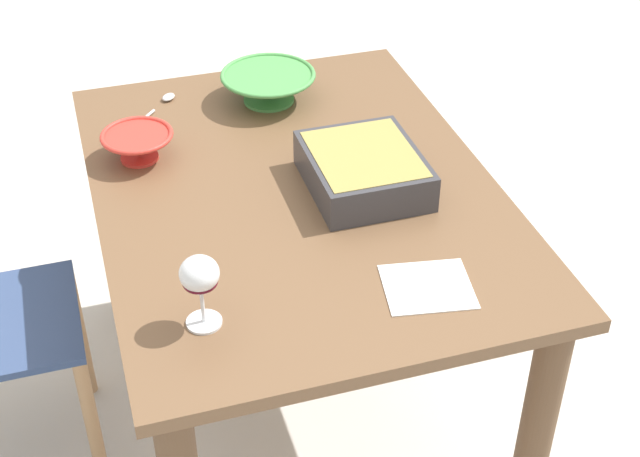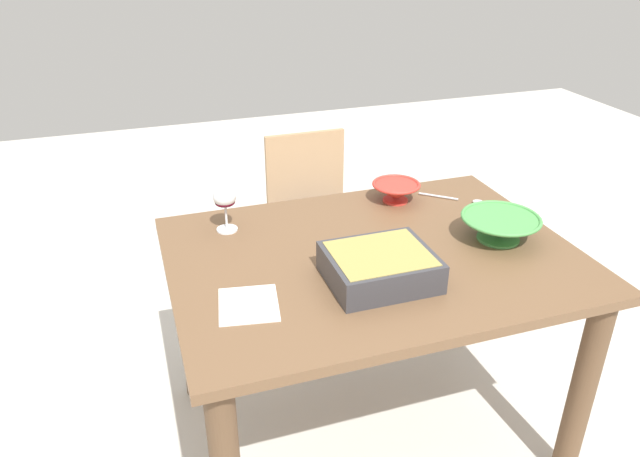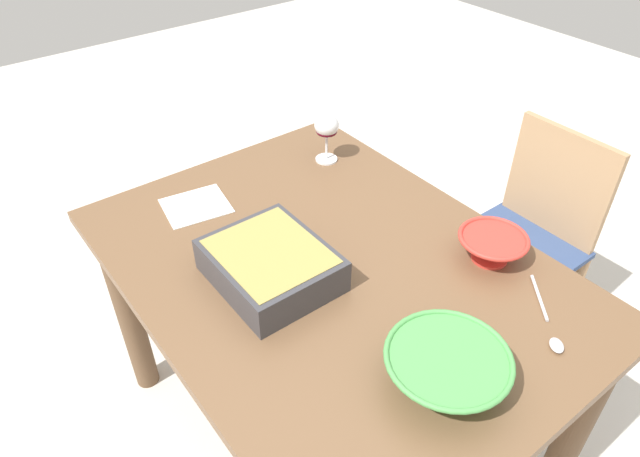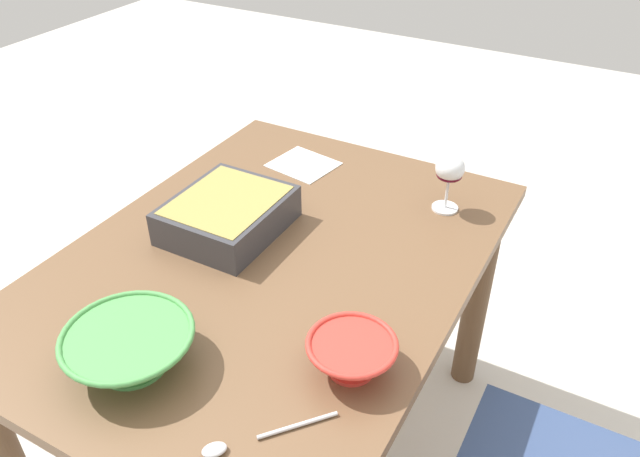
# 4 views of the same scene
# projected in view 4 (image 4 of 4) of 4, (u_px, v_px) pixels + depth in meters

# --- Properties ---
(ground_plane) EXTENTS (8.00, 8.00, 0.00)m
(ground_plane) POSITION_uv_depth(u_px,v_px,m) (281.00, 449.00, 1.96)
(ground_plane) COLOR beige
(dining_table) EXTENTS (1.28, 0.94, 0.76)m
(dining_table) POSITION_uv_depth(u_px,v_px,m) (272.00, 299.00, 1.61)
(dining_table) COLOR brown
(dining_table) RESTS_ON ground_plane
(wine_glass) EXTENTS (0.08, 0.08, 0.16)m
(wine_glass) POSITION_uv_depth(u_px,v_px,m) (450.00, 172.00, 1.65)
(wine_glass) COLOR white
(wine_glass) RESTS_ON dining_table
(casserole_dish) EXTENTS (0.30, 0.26, 0.09)m
(casserole_dish) POSITION_uv_depth(u_px,v_px,m) (228.00, 213.00, 1.60)
(casserole_dish) COLOR #38383D
(casserole_dish) RESTS_ON dining_table
(mixing_bowl) EXTENTS (0.26, 0.26, 0.08)m
(mixing_bowl) POSITION_uv_depth(u_px,v_px,m) (130.00, 347.00, 1.22)
(mixing_bowl) COLOR #4C994C
(mixing_bowl) RESTS_ON dining_table
(small_bowl) EXTENTS (0.18, 0.18, 0.07)m
(small_bowl) POSITION_uv_depth(u_px,v_px,m) (352.00, 354.00, 1.21)
(small_bowl) COLOR red
(small_bowl) RESTS_ON dining_table
(serving_spoon) EXTENTS (0.20, 0.18, 0.01)m
(serving_spoon) POSITION_uv_depth(u_px,v_px,m) (244.00, 441.00, 1.09)
(serving_spoon) COLOR silver
(serving_spoon) RESTS_ON dining_table
(napkin) EXTENTS (0.19, 0.21, 0.00)m
(napkin) POSITION_uv_depth(u_px,v_px,m) (303.00, 165.00, 1.91)
(napkin) COLOR white
(napkin) RESTS_ON dining_table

